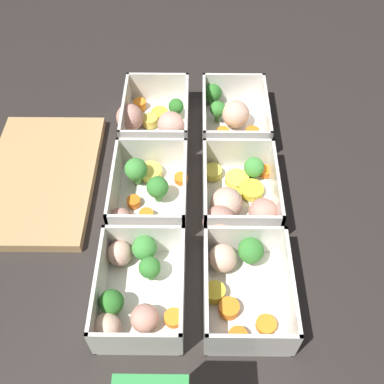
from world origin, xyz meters
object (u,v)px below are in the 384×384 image
object	(u,v)px
container_near_center	(234,199)
container_far_right	(152,119)
container_near_right	(229,116)
container_near_left	(238,282)
container_far_center	(143,191)
container_far_left	(132,289)

from	to	relation	value
container_near_center	container_far_right	size ratio (longest dim) A/B	1.07
container_near_right	container_near_left	bearing A→B (deg)	179.70
container_near_right	container_far_right	bearing A→B (deg)	93.71
container_near_left	container_far_center	bearing A→B (deg)	42.19
container_near_left	container_near_right	world-z (taller)	same
container_near_right	container_far_right	world-z (taller)	same
container_near_right	container_far_left	size ratio (longest dim) A/B	1.04
container_near_center	container_far_center	xyz separation A→B (m)	(0.02, 0.15, -0.00)
container_near_center	container_far_right	distance (m)	0.23
container_far_center	container_far_right	distance (m)	0.17
container_far_center	container_far_right	size ratio (longest dim) A/B	1.00
container_far_left	container_near_right	bearing A→B (deg)	-22.85
container_far_left	container_far_right	world-z (taller)	same
container_far_center	container_near_left	bearing A→B (deg)	-137.81
container_near_left	container_near_center	size ratio (longest dim) A/B	0.93
container_near_center	container_far_right	world-z (taller)	same
container_far_right	container_near_right	bearing A→B (deg)	-86.29
container_near_left	container_far_center	distance (m)	0.21
container_near_center	container_near_right	world-z (taller)	same
container_near_center	container_far_right	xyz separation A→B (m)	(0.19, 0.14, 0.00)
container_far_left	container_near_center	bearing A→B (deg)	-43.33
container_far_left	container_far_right	distance (m)	0.34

